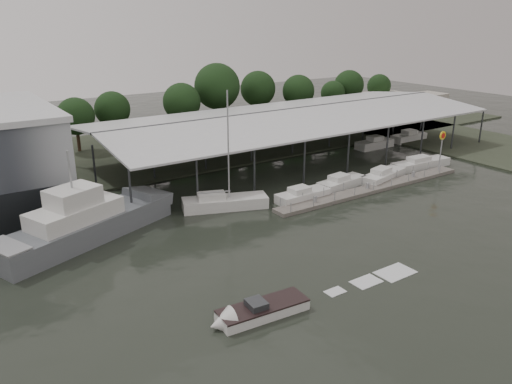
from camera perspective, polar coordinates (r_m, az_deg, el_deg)
ground at (r=43.73m, az=9.29°, el=-6.94°), size 200.00×200.00×0.00m
land_strip_far at (r=77.67m, az=-12.35°, el=4.66°), size 140.00×30.00×0.30m
covered_boat_shed at (r=72.78m, az=4.29°, el=8.95°), size 58.24×24.00×6.96m
floating_dock at (r=60.14m, az=13.28°, el=0.41°), size 28.00×2.00×1.40m
shell_fuel_sign at (r=68.21m, az=20.47°, el=5.19°), size 1.10×0.18×5.55m
distant_commercial_buildings at (r=114.39m, az=15.87°, el=9.89°), size 22.00×8.00×4.00m
grey_trawler at (r=47.95m, az=-18.70°, el=-3.27°), size 18.16×10.57×8.84m
white_sailboat at (r=52.92m, az=-3.71°, el=-1.20°), size 9.31×5.56×12.62m
speedboat_underway at (r=34.54m, az=-0.09°, el=-13.60°), size 18.09×3.56×2.00m
moored_cruiser_0 at (r=55.28m, az=5.32°, el=-0.37°), size 6.42×2.32×1.70m
moored_cruiser_1 at (r=60.13m, az=9.73°, el=1.06°), size 6.95×3.03×1.70m
moored_cruiser_2 at (r=63.96m, az=14.34°, el=1.84°), size 7.68×3.81×1.70m
moored_cruiser_3 at (r=70.65m, az=18.27°, el=3.11°), size 9.17×2.84×1.70m
horizon_tree_line at (r=91.50m, az=-0.93°, el=11.27°), size 70.33×9.97×11.87m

